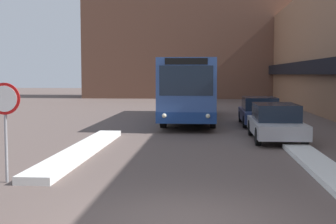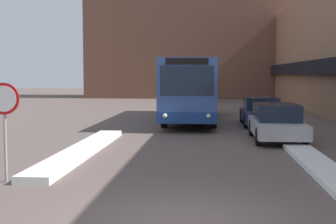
{
  "view_description": "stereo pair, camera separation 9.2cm",
  "coord_description": "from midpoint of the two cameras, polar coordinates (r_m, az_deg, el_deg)",
  "views": [
    {
      "loc": [
        0.43,
        -7.99,
        2.59
      ],
      "look_at": [
        -0.78,
        7.13,
        1.37
      ],
      "focal_mm": 50.0,
      "sensor_mm": 36.0,
      "label": 1
    },
    {
      "loc": [
        0.53,
        -7.98,
        2.59
      ],
      "look_at": [
        -0.78,
        7.13,
        1.37
      ],
      "focal_mm": 50.0,
      "sensor_mm": 36.0,
      "label": 2
    }
  ],
  "objects": [
    {
      "name": "snow_bank_left",
      "position": [
        15.7,
        -10.56,
        -4.6
      ],
      "size": [
        0.9,
        9.1,
        0.21
      ],
      "color": "silver",
      "rests_on": "ground_plane"
    },
    {
      "name": "ground_plane",
      "position": [
        8.41,
        1.14,
        -13.35
      ],
      "size": [
        160.0,
        160.0,
        0.0
      ],
      "primitive_type": "plane",
      "color": "brown"
    },
    {
      "name": "city_bus",
      "position": [
        26.51,
        2.68,
        2.9
      ],
      "size": [
        2.69,
        12.63,
        3.34
      ],
      "color": "#335193",
      "rests_on": "ground_plane"
    },
    {
      "name": "parked_car_middle",
      "position": [
        24.43,
        10.98,
        0.1
      ],
      "size": [
        1.89,
        4.47,
        1.43
      ],
      "color": "navy",
      "rests_on": "ground_plane"
    },
    {
      "name": "parked_car_front",
      "position": [
        18.91,
        12.85,
        -1.18
      ],
      "size": [
        1.87,
        4.57,
        1.44
      ],
      "color": "#B7B7BC",
      "rests_on": "ground_plane"
    },
    {
      "name": "building_backdrop_far",
      "position": [
        53.99,
        4.13,
        9.32
      ],
      "size": [
        26.0,
        8.0,
        14.09
      ],
      "color": "brown",
      "rests_on": "ground_plane"
    },
    {
      "name": "stop_sign",
      "position": [
        11.77,
        -19.48,
        0.2
      ],
      "size": [
        0.76,
        0.08,
        2.4
      ],
      "color": "gray",
      "rests_on": "ground_plane"
    },
    {
      "name": "snow_bank_right",
      "position": [
        13.76,
        17.73,
        -6.15
      ],
      "size": [
        0.9,
        6.85,
        0.16
      ],
      "color": "silver",
      "rests_on": "ground_plane"
    }
  ]
}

